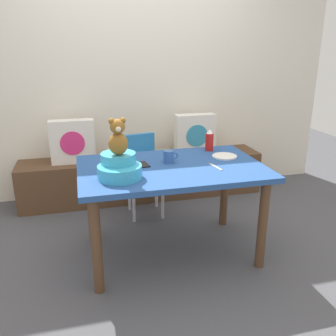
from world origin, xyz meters
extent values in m
plane|color=#4C4C51|center=(0.00, 0.00, 0.00)|extent=(8.00, 8.00, 0.00)
cube|color=silver|center=(0.00, 1.47, 1.30)|extent=(4.40, 0.10, 2.60)
cube|color=brown|center=(0.00, 1.20, 0.23)|extent=(2.60, 0.44, 0.46)
cube|color=white|center=(-0.72, 1.18, 0.68)|extent=(0.44, 0.14, 0.44)
cylinder|color=#E02D72|center=(-0.72, 1.10, 0.68)|extent=(0.24, 0.01, 0.24)
cube|color=white|center=(0.58, 1.18, 0.68)|extent=(0.44, 0.14, 0.44)
cylinder|color=teal|center=(0.58, 1.10, 0.68)|extent=(0.24, 0.01, 0.24)
cube|color=gray|center=(0.19, 1.20, 0.49)|extent=(0.20, 0.14, 0.05)
cube|color=#264C8C|center=(0.00, 0.00, 0.72)|extent=(1.38, 0.89, 0.04)
cylinder|color=brown|center=(-0.60, -0.36, 0.35)|extent=(0.07, 0.07, 0.70)
cylinder|color=brown|center=(0.60, -0.36, 0.35)|extent=(0.07, 0.07, 0.70)
cylinder|color=brown|center=(-0.60, 0.36, 0.35)|extent=(0.07, 0.07, 0.70)
cylinder|color=brown|center=(0.60, 0.36, 0.35)|extent=(0.07, 0.07, 0.70)
cylinder|color=#2672B2|center=(-0.06, 0.75, 0.51)|extent=(0.34, 0.34, 0.10)
cube|color=#2672B2|center=(-0.09, 0.88, 0.67)|extent=(0.30, 0.10, 0.24)
cube|color=white|center=(-0.03, 0.57, 0.58)|extent=(0.33, 0.25, 0.02)
cylinder|color=silver|center=(-0.20, 0.61, 0.23)|extent=(0.03, 0.03, 0.46)
cylinder|color=silver|center=(0.08, 0.61, 0.23)|extent=(0.03, 0.03, 0.46)
cylinder|color=silver|center=(-0.20, 0.89, 0.23)|extent=(0.03, 0.03, 0.46)
cylinder|color=silver|center=(0.08, 0.89, 0.23)|extent=(0.03, 0.03, 0.46)
cylinder|color=#37A7CC|center=(-0.41, -0.17, 0.79)|extent=(0.30, 0.30, 0.09)
cylinder|color=#37A7CC|center=(-0.41, -0.11, 0.86)|extent=(0.24, 0.24, 0.07)
ellipsoid|color=#8D5E23|center=(-0.41, -0.15, 0.97)|extent=(0.13, 0.11, 0.15)
sphere|color=#8D5E23|center=(-0.41, -0.15, 1.09)|extent=(0.10, 0.10, 0.10)
sphere|color=beige|center=(-0.41, -0.19, 1.08)|extent=(0.04, 0.04, 0.04)
sphere|color=#8D5E23|center=(-0.44, -0.15, 1.13)|extent=(0.04, 0.04, 0.04)
sphere|color=#8D5E23|center=(-0.37, -0.15, 1.13)|extent=(0.04, 0.04, 0.04)
cylinder|color=red|center=(0.42, 0.33, 0.81)|extent=(0.07, 0.07, 0.15)
cone|color=white|center=(0.42, 0.33, 0.91)|extent=(0.06, 0.06, 0.03)
cylinder|color=#335999|center=(0.00, 0.08, 0.79)|extent=(0.08, 0.08, 0.09)
torus|color=#335999|center=(0.05, 0.08, 0.79)|extent=(0.06, 0.01, 0.06)
cylinder|color=white|center=(0.48, 0.12, 0.75)|extent=(0.20, 0.20, 0.01)
cube|color=black|center=(-0.20, 0.07, 0.74)|extent=(0.09, 0.15, 0.01)
cube|color=silver|center=(0.31, -0.11, 0.74)|extent=(0.04, 0.17, 0.01)
camera|label=1|loc=(-0.65, -2.46, 1.58)|focal=38.25mm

